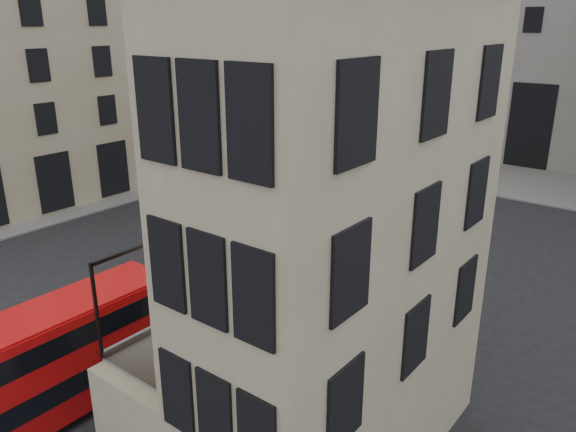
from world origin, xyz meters
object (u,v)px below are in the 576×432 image
Objects in this scene: street_lamp_b at (398,147)px; car_b at (381,176)px; pedestrian_a at (258,152)px; pedestrian_b at (364,160)px; pedestrian_e at (222,171)px; cafe_table_near at (195,317)px; bus_near at (33,367)px; traffic_light_near at (297,222)px; car_c at (280,177)px; cafe_table_far at (301,253)px; traffic_light_far at (281,145)px; cafe_chair_c at (290,308)px; cafe_chair_a at (187,367)px; car_a at (322,200)px; cafe_chair_d at (327,272)px; street_lamp_a at (187,162)px; cafe_table_mid at (261,281)px; pedestrian_d at (456,177)px; cyclist at (301,216)px; bicycle at (276,229)px; bus_far at (291,144)px; cafe_chair_b at (251,322)px; pedestrian_c at (479,173)px.

street_lamp_b reaches higher than car_b.
pedestrian_a reaches higher than pedestrian_b.
pedestrian_e is at bearing -144.72° from pedestrian_b.
bus_near is at bearing -154.93° from cafe_table_near.
traffic_light_near reaches higher than car_c.
pedestrian_a is 2.91× the size of cafe_table_far.
street_lamp_b reaches higher than pedestrian_e.
street_lamp_b is at bearing 33.69° from traffic_light_far.
cafe_table_near is (6.97, -14.36, 2.64)m from traffic_light_near.
pedestrian_a is 2.42× the size of cafe_chair_c.
traffic_light_far is 4.43m from pedestrian_a.
bus_near is 15.67× the size of cafe_table_far.
pedestrian_e is at bearing -131.48° from street_lamp_b.
cafe_chair_c is at bearing 88.03° from cafe_chair_a.
pedestrian_a is at bearing 128.49° from cafe_chair_a.
car_a is 5.09× the size of cafe_chair_d.
cafe_table_mid is at bearing -37.00° from street_lamp_a.
street_lamp_b is 6.65m from pedestrian_d.
cafe_chair_c is (7.16, 5.07, 2.48)m from bus_near.
cyclist is 20.29m from cafe_chair_c.
bicycle is 0.81× the size of cyclist.
bicycle is at bearing -55.62° from bus_far.
street_lamp_b reaches higher than pedestrian_b.
bus_near is at bearing -120.79° from cafe_table_far.
cafe_chair_a reaches higher than traffic_light_near.
cafe_chair_d reaches higher than street_lamp_a.
cafe_chair_c is (22.66, -27.85, 2.42)m from traffic_light_far.
cafe_table_near is 1.00× the size of cafe_table_mid.
cafe_table_far is (5.05, 8.48, 2.68)m from bus_near.
cafe_chair_c is (16.63, -32.93, 3.97)m from pedestrian_b.
street_lamp_b is 2.86× the size of pedestrian_d.
cafe_chair_b is at bearing -54.21° from bus_far.
cafe_table_mid is (14.91, -32.37, 4.19)m from pedestrian_b.
bicycle is 18.02m from cafe_table_mid.
cafe_chair_b reaches higher than cafe_table_mid.
cyclist is at bearing 111.39° from pedestrian_d.
cyclist is at bearing 122.55° from cafe_chair_b.
pedestrian_d is 29.78m from cafe_table_far.
traffic_light_far is 5.40× the size of cafe_table_near.
bus_near is 10.66m from cafe_chair_d.
pedestrian_c is at bearing 97.52° from cafe_table_mid.
street_lamp_b is at bearing -2.77° from pedestrian_b.
pedestrian_b is at bearing 110.69° from traffic_light_near.
pedestrian_a is 38.12m from cafe_table_mid.
cafe_table_mid reaches higher than cafe_table_far.
cafe_chair_d reaches higher than bus_far.
street_lamp_b is at bearing 102.80° from traffic_light_near.
street_lamp_a reaches higher than traffic_light_near.
bus_near is 6.63× the size of bicycle.
cafe_chair_d is (22.06, -24.89, 2.43)m from traffic_light_far.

